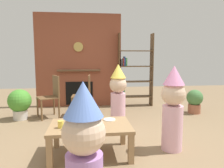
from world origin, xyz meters
name	(u,v)px	position (x,y,z in m)	size (l,w,h in m)	color
ground_plane	(105,142)	(0.00, 0.00, 0.00)	(12.00, 12.00, 0.00)	#846B4C
brick_fireplace_feature	(79,61)	(-0.46, 2.60, 1.19)	(2.20, 0.28, 2.40)	brown
bookshelf	(133,73)	(0.94, 2.40, 0.89)	(0.90, 0.28, 1.90)	brown
coffee_table	(90,129)	(-0.23, -0.40, 0.35)	(1.06, 0.69, 0.41)	#9E7A51
paper_cup_near_left	(61,124)	(-0.60, -0.49, 0.46)	(0.07, 0.07, 0.09)	#F2CC4C
paper_cup_near_right	(67,126)	(-0.52, -0.56, 0.46)	(0.06, 0.06, 0.10)	#8CD18C
paper_cup_center	(90,122)	(-0.23, -0.45, 0.46)	(0.08, 0.08, 0.09)	#F2CC4C
paper_plate_front	(89,130)	(-0.25, -0.62, 0.42)	(0.18, 0.18, 0.01)	white
paper_plate_rear	(109,120)	(0.04, -0.22, 0.42)	(0.17, 0.17, 0.01)	white
birthday_cake_slice	(96,117)	(-0.14, -0.14, 0.44)	(0.10, 0.10, 0.06)	#EAC68C
table_fork	(70,124)	(-0.50, -0.37, 0.42)	(0.15, 0.02, 0.01)	silver
child_with_cone_hat	(84,155)	(-0.30, -1.68, 0.60)	(0.31, 0.31, 1.14)	#B27FCC
child_in_pink	(173,106)	(0.90, -0.37, 0.63)	(0.33, 0.33, 1.18)	#EAB2C6
child_by_the_chairs	(118,93)	(0.31, 0.80, 0.62)	(0.32, 0.32, 1.17)	#EAB2C6
dining_chair_left	(52,94)	(-1.01, 1.52, 0.51)	(0.53, 0.53, 0.90)	brown
dining_chair_middle	(85,93)	(-0.31, 1.57, 0.51)	(0.42, 0.42, 0.90)	brown
potted_plant_tall	(195,100)	(2.20, 1.47, 0.30)	(0.37, 0.37, 0.55)	#9E5B42
potted_plant_short	(20,103)	(-1.66, 1.43, 0.36)	(0.47, 0.47, 0.63)	beige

